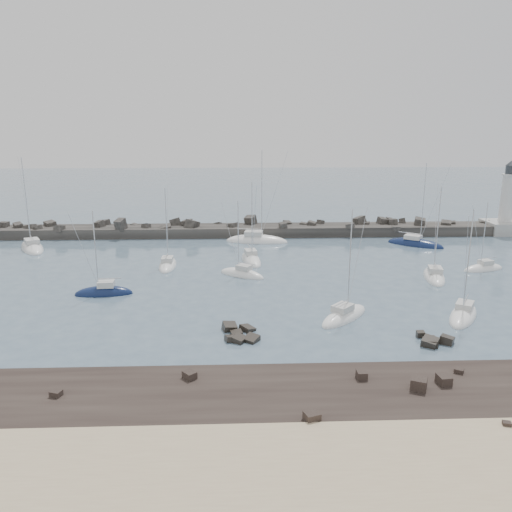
{
  "coord_description": "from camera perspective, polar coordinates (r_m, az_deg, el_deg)",
  "views": [
    {
      "loc": [
        -4.57,
        -54.75,
        19.91
      ],
      "look_at": [
        -2.0,
        12.0,
        2.6
      ],
      "focal_mm": 35.0,
      "sensor_mm": 36.0,
      "label": 1
    }
  ],
  "objects": [
    {
      "name": "ground",
      "position": [
        58.43,
        2.42,
        -5.4
      ],
      "size": [
        400.0,
        400.0,
        0.0
      ],
      "primitive_type": "plane",
      "color": "#4A6173",
      "rests_on": "ground"
    },
    {
      "name": "sand_strip",
      "position": [
        30.57,
        7.73,
        -26.26
      ],
      "size": [
        140.0,
        14.0,
        1.0
      ],
      "primitive_type": "cube",
      "color": "#CBB48D",
      "rests_on": "ground"
    },
    {
      "name": "rock_shelf",
      "position": [
        38.61,
        5.35,
        -16.56
      ],
      "size": [
        140.0,
        12.0,
        1.69
      ],
      "color": "black",
      "rests_on": "ground"
    },
    {
      "name": "rock_cluster_near",
      "position": [
        49.63,
        -1.92,
        -9.05
      ],
      "size": [
        3.93,
        4.6,
        1.57
      ],
      "color": "black",
      "rests_on": "ground"
    },
    {
      "name": "rock_cluster_far",
      "position": [
        50.69,
        19.6,
        -9.3
      ],
      "size": [
        3.67,
        3.42,
        1.56
      ],
      "color": "black",
      "rests_on": "ground"
    },
    {
      "name": "breakwater",
      "position": [
        94.85,
        -4.09,
        2.56
      ],
      "size": [
        115.0,
        7.42,
        5.25
      ],
      "color": "#2D2A28",
      "rests_on": "ground"
    },
    {
      "name": "lighthouse",
      "position": [
        107.44,
        26.58,
        3.99
      ],
      "size": [
        7.0,
        7.0,
        14.6
      ],
      "color": "#A3A39E",
      "rests_on": "ground"
    },
    {
      "name": "sailboat_1",
      "position": [
        91.95,
        -24.2,
        0.82
      ],
      "size": [
        7.91,
        10.65,
        16.34
      ],
      "color": "white",
      "rests_on": "ground"
    },
    {
      "name": "sailboat_2",
      "position": [
        64.05,
        -16.99,
        -4.09
      ],
      "size": [
        7.12,
        2.68,
        11.35
      ],
      "color": "#101E45",
      "rests_on": "ground"
    },
    {
      "name": "sailboat_3",
      "position": [
        74.58,
        -10.05,
        -1.08
      ],
      "size": [
        2.59,
        7.88,
        12.41
      ],
      "color": "white",
      "rests_on": "ground"
    },
    {
      "name": "sailboat_4",
      "position": [
        89.04,
        0.07,
        1.71
      ],
      "size": [
        11.48,
        5.27,
        17.38
      ],
      "color": "white",
      "rests_on": "ground"
    },
    {
      "name": "sailboat_5",
      "position": [
        68.93,
        -1.61,
        -2.14
      ],
      "size": [
        6.96,
        5.72,
        11.21
      ],
      "color": "white",
      "rests_on": "ground"
    },
    {
      "name": "sailboat_6",
      "position": [
        76.26,
        -0.56,
        -0.49
      ],
      "size": [
        3.93,
        8.57,
        13.19
      ],
      "color": "white",
      "rests_on": "ground"
    },
    {
      "name": "sailboat_7",
      "position": [
        54.78,
        10.04,
        -6.86
      ],
      "size": [
        7.25,
        7.55,
        12.72
      ],
      "color": "white",
      "rests_on": "ground"
    },
    {
      "name": "sailboat_8",
      "position": [
        90.91,
        17.73,
        1.27
      ],
      "size": [
        9.57,
        8.17,
        15.22
      ],
      "color": "#101E45",
      "rests_on": "ground"
    },
    {
      "name": "sailboat_9",
      "position": [
        78.66,
        24.53,
        -1.37
      ],
      "size": [
        6.94,
        3.85,
        10.66
      ],
      "color": "white",
      "rests_on": "ground"
    },
    {
      "name": "sailboat_10",
      "position": [
        72.05,
        19.68,
        -2.27
      ],
      "size": [
        4.51,
        8.8,
        13.36
      ],
      "color": "white",
      "rests_on": "ground"
    },
    {
      "name": "sailboat_14",
      "position": [
        58.65,
        22.58,
        -6.34
      ],
      "size": [
        6.51,
        8.13,
        12.82
      ],
      "color": "white",
      "rests_on": "ground"
    }
  ]
}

